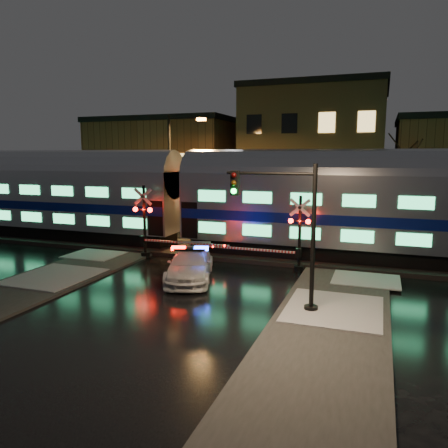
% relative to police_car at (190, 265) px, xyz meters
% --- Properties ---
extents(ground, '(120.00, 120.00, 0.00)m').
position_rel_police_car_xyz_m(ground, '(0.37, 0.84, -0.72)').
color(ground, black).
rests_on(ground, ground).
extents(ballast, '(90.00, 4.20, 0.24)m').
position_rel_police_car_xyz_m(ballast, '(0.37, 5.84, -0.60)').
color(ballast, black).
rests_on(ballast, ground).
extents(sidewalk_left, '(4.00, 20.00, 0.12)m').
position_rel_police_car_xyz_m(sidewalk_left, '(-6.13, -5.16, -0.66)').
color(sidewalk_left, '#2D2D2D').
rests_on(sidewalk_left, ground).
extents(sidewalk_right, '(4.00, 20.00, 0.12)m').
position_rel_police_car_xyz_m(sidewalk_right, '(6.87, -5.16, -0.66)').
color(sidewalk_right, '#2D2D2D').
rests_on(sidewalk_right, ground).
extents(building_left, '(14.00, 10.00, 9.00)m').
position_rel_police_car_xyz_m(building_left, '(-12.63, 22.84, 3.78)').
color(building_left, '#543520').
rests_on(building_left, ground).
extents(building_mid, '(12.00, 11.00, 11.50)m').
position_rel_police_car_xyz_m(building_mid, '(2.37, 23.34, 5.03)').
color(building_mid, brown).
rests_on(building_mid, ground).
extents(train, '(51.00, 3.12, 5.92)m').
position_rel_police_car_xyz_m(train, '(-3.07, 5.84, 2.66)').
color(train, black).
rests_on(train, ballast).
extents(police_car, '(3.45, 5.32, 1.60)m').
position_rel_police_car_xyz_m(police_car, '(0.00, 0.00, 0.00)').
color(police_car, silver).
rests_on(police_car, ground).
extents(crossing_signal_right, '(5.44, 0.64, 3.85)m').
position_rel_police_car_xyz_m(crossing_signal_right, '(4.22, 3.14, 0.86)').
color(crossing_signal_right, black).
rests_on(crossing_signal_right, ground).
extents(crossing_signal_left, '(5.87, 0.66, 4.16)m').
position_rel_police_car_xyz_m(crossing_signal_left, '(-3.92, 3.15, 1.00)').
color(crossing_signal_left, black).
rests_on(crossing_signal_left, ground).
extents(traffic_light, '(3.59, 0.67, 5.55)m').
position_rel_police_car_xyz_m(traffic_light, '(5.21, -2.58, 2.23)').
color(traffic_light, black).
rests_on(traffic_light, ground).
extents(streetlight, '(2.87, 0.30, 8.58)m').
position_rel_police_car_xyz_m(streetlight, '(-5.66, 9.84, 4.22)').
color(streetlight, black).
rests_on(streetlight, ground).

